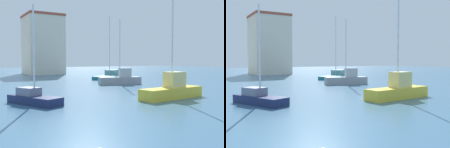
# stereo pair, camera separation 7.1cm
# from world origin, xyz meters

# --- Properties ---
(water) EXTENTS (160.00, 160.00, 0.00)m
(water) POSITION_xyz_m (15.00, 20.00, 0.00)
(water) COLOR #38607F
(water) RESTS_ON ground
(sailboat_teal_distant_north) EXTENTS (8.03, 7.33, 9.94)m
(sailboat_teal_distant_north) POSITION_xyz_m (20.87, 30.02, 0.45)
(sailboat_teal_distant_north) COLOR #1E707A
(sailboat_teal_distant_north) RESTS_ON water
(sailboat_yellow_center_channel) EXTENTS (5.82, 2.01, 9.18)m
(sailboat_yellow_center_channel) POSITION_xyz_m (13.75, 9.05, 0.69)
(sailboat_yellow_center_channel) COLOR gold
(sailboat_yellow_center_channel) RESTS_ON water
(sailboat_navy_far_left) EXTENTS (2.88, 4.34, 6.56)m
(sailboat_navy_far_left) POSITION_xyz_m (3.97, 11.98, 0.46)
(sailboat_navy_far_left) COLOR #19234C
(sailboat_navy_far_left) RESTS_ON water
(sailboat_grey_inner_mooring) EXTENTS (5.27, 2.81, 7.84)m
(sailboat_grey_inner_mooring) POSITION_xyz_m (16.75, 20.72, 0.67)
(sailboat_grey_inner_mooring) COLOR gray
(sailboat_grey_inner_mooring) RESTS_ON water
(warehouse_block) EXTENTS (7.30, 8.38, 12.48)m
(warehouse_block) POSITION_xyz_m (15.80, 49.27, 6.25)
(warehouse_block) COLOR beige
(warehouse_block) RESTS_ON ground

